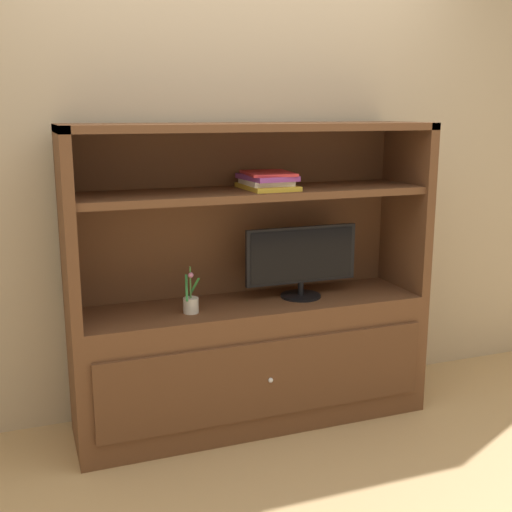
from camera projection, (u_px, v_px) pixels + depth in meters
ground_plane at (282, 456)px, 3.03m from camera, size 8.00×8.00×0.00m
painted_rear_wall at (230, 147)px, 3.40m from camera, size 6.00×0.10×2.80m
media_console at (252, 330)px, 3.29m from camera, size 1.81×0.49×1.53m
tv_monitor at (301, 259)px, 3.29m from camera, size 0.60×0.21×0.37m
potted_plant at (191, 303)px, 3.07m from camera, size 0.07×0.12×0.23m
magazine_stack at (267, 181)px, 3.14m from camera, size 0.25×0.32×0.08m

